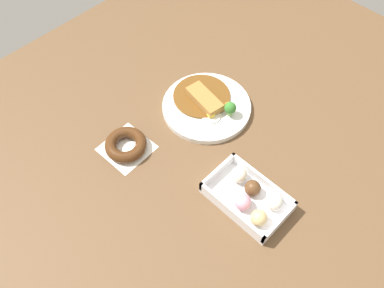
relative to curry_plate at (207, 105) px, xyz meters
The scene contains 4 objects.
ground_plane 0.17m from the curry_plate, 168.96° to the left, with size 1.60×1.60×0.00m, color brown.
curry_plate is the anchor object (origin of this frame).
donut_box 0.33m from the curry_plate, 152.53° to the left, with size 0.21×0.13×0.05m.
chocolate_ring_donut 0.27m from the curry_plate, 77.18° to the left, with size 0.13×0.13×0.03m.
Camera 1 is at (-0.34, 0.55, 0.92)m, focal length 37.00 mm.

